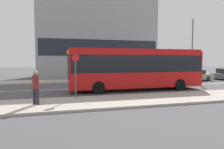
# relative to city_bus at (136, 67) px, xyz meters

# --- Properties ---
(ground_plane) EXTENTS (120.00, 120.00, 0.00)m
(ground_plane) POSITION_rel_city_bus_xyz_m (-3.44, 2.04, -1.95)
(ground_plane) COLOR #4F4F51
(sidewalk_near) EXTENTS (44.00, 3.50, 0.13)m
(sidewalk_near) POSITION_rel_city_bus_xyz_m (-3.44, -4.21, -1.88)
(sidewalk_near) COLOR #B2A899
(sidewalk_near) RESTS_ON ground_plane
(sidewalk_far) EXTENTS (44.00, 3.50, 0.13)m
(sidewalk_far) POSITION_rel_city_bus_xyz_m (-3.44, 8.29, -1.88)
(sidewalk_far) COLOR #B2A899
(sidewalk_far) RESTS_ON ground_plane
(lane_centerline) EXTENTS (41.80, 0.16, 0.01)m
(lane_centerline) POSITION_rel_city_bus_xyz_m (-3.44, 2.04, -1.94)
(lane_centerline) COLOR silver
(lane_centerline) RESTS_ON ground_plane
(apartment_block_left_tower) EXTENTS (17.09, 6.95, 15.31)m
(apartment_block_left_tower) POSITION_rel_city_bus_xyz_m (-0.41, 14.98, 5.70)
(apartment_block_left_tower) COLOR #9EA3A8
(apartment_block_left_tower) RESTS_ON ground_plane
(city_bus) EXTENTS (11.08, 2.51, 3.39)m
(city_bus) POSITION_rel_city_bus_xyz_m (0.00, 0.00, 0.00)
(city_bus) COLOR red
(city_bus) RESTS_ON ground_plane
(parked_car_0) EXTENTS (4.53, 1.76, 1.32)m
(parked_car_0) POSITION_rel_city_bus_xyz_m (9.86, 5.48, -1.32)
(parked_car_0) COLOR #A39E84
(parked_car_0) RESTS_ON ground_plane
(pedestrian_near_stop) EXTENTS (0.34, 0.34, 1.82)m
(pedestrian_near_stop) POSITION_rel_city_bus_xyz_m (-7.43, -4.26, -0.77)
(pedestrian_near_stop) COLOR #23232D
(pedestrian_near_stop) RESTS_ON sidewalk_near
(bus_stop_sign) EXTENTS (0.44, 0.12, 2.78)m
(bus_stop_sign) POSITION_rel_city_bus_xyz_m (-5.22, -2.97, -0.20)
(bus_stop_sign) COLOR #4C4C51
(bus_stop_sign) RESTS_ON sidewalk_near
(street_lamp) EXTENTS (0.36, 0.36, 7.95)m
(street_lamp) POSITION_rel_city_bus_xyz_m (10.95, 7.30, 2.95)
(street_lamp) COLOR #4C4C51
(street_lamp) RESTS_ON sidewalk_far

